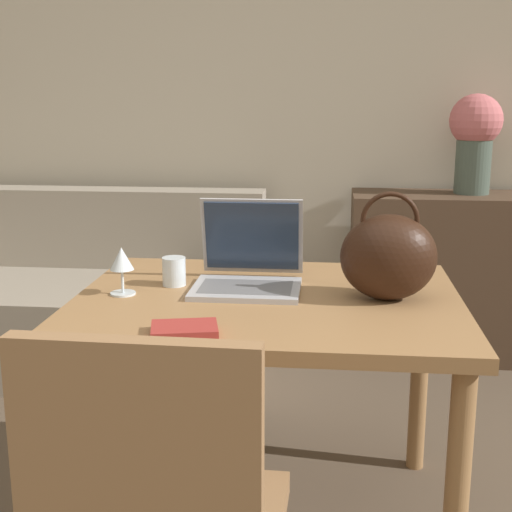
{
  "coord_description": "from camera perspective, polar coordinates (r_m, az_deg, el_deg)",
  "views": [
    {
      "loc": [
        0.08,
        -1.15,
        1.31
      ],
      "look_at": [
        -0.12,
        0.83,
        0.85
      ],
      "focal_mm": 50.0,
      "sensor_mm": 36.0,
      "label": 1
    }
  ],
  "objects": [
    {
      "name": "book",
      "position": [
        1.76,
        -5.75,
        -5.92
      ],
      "size": [
        0.18,
        0.15,
        0.02
      ],
      "rotation": [
        0.0,
        0.0,
        0.22
      ],
      "color": "maroon",
      "rests_on": "dining_table"
    },
    {
      "name": "flower_vase",
      "position": [
        3.63,
        17.12,
        9.3
      ],
      "size": [
        0.25,
        0.25,
        0.48
      ],
      "color": "#47564C",
      "rests_on": "sideboard"
    },
    {
      "name": "laptop",
      "position": [
        2.17,
        -0.56,
        -0.59
      ],
      "size": [
        0.32,
        0.32,
        0.26
      ],
      "color": "#ADADB2",
      "rests_on": "dining_table"
    },
    {
      "name": "wine_glass",
      "position": [
        2.1,
        -10.7,
        -0.47
      ],
      "size": [
        0.07,
        0.07,
        0.14
      ],
      "color": "silver",
      "rests_on": "dining_table"
    },
    {
      "name": "drinking_glass",
      "position": [
        2.19,
        -6.57,
        -1.23
      ],
      "size": [
        0.07,
        0.07,
        0.09
      ],
      "color": "silver",
      "rests_on": "dining_table"
    },
    {
      "name": "dining_table",
      "position": [
        2.1,
        0.93,
        -5.7
      ],
      "size": [
        1.11,
        0.88,
        0.73
      ],
      "color": "olive",
      "rests_on": "ground_plane"
    },
    {
      "name": "handbag",
      "position": [
        2.04,
        10.55,
        -0.01
      ],
      "size": [
        0.27,
        0.2,
        0.31
      ],
      "color": "black",
      "rests_on": "dining_table"
    },
    {
      "name": "sideboard",
      "position": [
        3.71,
        17.93,
        -1.6
      ],
      "size": [
        1.34,
        0.4,
        0.82
      ],
      "color": "#4C3828",
      "rests_on": "ground_plane"
    },
    {
      "name": "couch",
      "position": [
        3.62,
        -14.09,
        -3.8
      ],
      "size": [
        1.79,
        0.87,
        0.82
      ],
      "color": "gray",
      "rests_on": "ground_plane"
    },
    {
      "name": "wall_back",
      "position": [
        3.78,
        4.83,
        13.62
      ],
      "size": [
        10.0,
        0.06,
        2.7
      ],
      "color": "#BCB29E",
      "rests_on": "ground_plane"
    }
  ]
}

